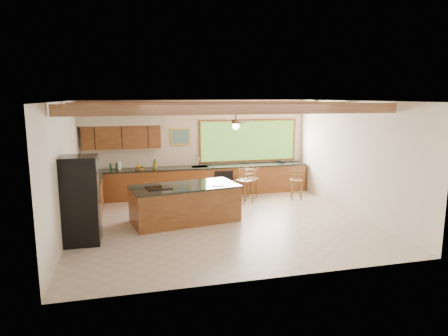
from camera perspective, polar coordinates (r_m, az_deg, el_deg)
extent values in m
plane|color=#BFAC9E|center=(10.09, -0.36, -7.75)|extent=(7.20, 7.20, 0.00)
cube|color=beige|center=(12.88, -3.79, 2.99)|extent=(7.20, 0.04, 3.00)
cube|color=beige|center=(6.68, 6.25, -3.78)|extent=(7.20, 0.04, 3.00)
cube|color=beige|center=(9.56, -21.83, -0.23)|extent=(0.04, 6.50, 3.00)
cube|color=beige|center=(11.14, 17.95, 1.38)|extent=(0.04, 6.50, 3.00)
cube|color=#9F784F|center=(9.60, -0.38, 9.54)|extent=(7.20, 6.50, 0.04)
cube|color=#A26F51|center=(8.06, 2.34, 8.42)|extent=(7.10, 0.15, 0.22)
cube|color=#A26F51|center=(10.09, -1.05, 8.78)|extent=(7.10, 0.15, 0.22)
cube|color=#A26F51|center=(11.85, -3.04, 8.97)|extent=(7.10, 0.15, 0.22)
cube|color=brown|center=(12.45, -14.39, 4.29)|extent=(2.30, 0.35, 0.70)
cube|color=beige|center=(12.33, -14.51, 7.03)|extent=(2.60, 0.50, 0.48)
cylinder|color=#FFEABF|center=(12.37, -17.72, 5.82)|extent=(0.10, 0.10, 0.01)
cylinder|color=#FFEABF|center=(12.36, -11.20, 6.10)|extent=(0.10, 0.10, 0.01)
cube|color=#6FA139|center=(13.24, 3.50, 3.92)|extent=(3.20, 0.04, 1.30)
cube|color=gold|center=(12.73, -6.23, 4.45)|extent=(0.64, 0.03, 0.54)
cube|color=#40745B|center=(12.71, -6.22, 4.44)|extent=(0.54, 0.01, 0.44)
cube|color=brown|center=(12.73, -3.46, -1.94)|extent=(7.00, 0.65, 0.88)
cube|color=black|center=(12.64, -3.48, 0.10)|extent=(7.04, 0.69, 0.04)
cube|color=brown|center=(11.05, -18.81, -4.34)|extent=(0.65, 2.35, 0.88)
cube|color=black|center=(10.95, -18.94, -2.01)|extent=(0.69, 2.39, 0.04)
cube|color=black|center=(12.56, -0.04, -2.17)|extent=(0.60, 0.02, 0.78)
cube|color=silver|center=(12.64, -3.48, 0.12)|extent=(0.50, 0.38, 0.03)
cylinder|color=silver|center=(12.81, -3.66, 1.00)|extent=(0.03, 0.03, 0.30)
cylinder|color=silver|center=(12.69, -3.58, 1.51)|extent=(0.03, 0.20, 0.03)
cylinder|color=white|center=(12.45, -14.73, 0.35)|extent=(0.11, 0.11, 0.27)
cylinder|color=#1C3F19|center=(12.59, -15.90, 0.22)|extent=(0.05, 0.05, 0.19)
cylinder|color=#1C3F19|center=(12.49, -15.09, 0.22)|extent=(0.06, 0.06, 0.21)
cube|color=black|center=(13.47, 8.24, 0.92)|extent=(0.24, 0.21, 0.09)
cube|color=brown|center=(10.11, -5.60, -5.17)|extent=(2.76, 1.63, 0.88)
cube|color=black|center=(10.00, -5.65, -2.63)|extent=(2.81, 1.67, 0.04)
cube|color=black|center=(9.81, -9.32, -2.79)|extent=(0.65, 0.55, 0.02)
cylinder|color=white|center=(10.00, -0.86, -2.43)|extent=(0.32, 0.32, 0.02)
cube|color=black|center=(9.00, -19.74, -4.34)|extent=(0.75, 0.73, 1.89)
cube|color=silver|center=(8.96, -17.40, -4.26)|extent=(0.02, 0.05, 1.73)
cube|color=brown|center=(12.55, 2.63, -1.40)|extent=(0.38, 0.38, 0.04)
cylinder|color=brown|center=(12.45, 2.19, -2.93)|extent=(0.03, 0.03, 0.57)
cylinder|color=brown|center=(12.53, 3.40, -2.86)|extent=(0.03, 0.03, 0.57)
cylinder|color=brown|center=(12.71, 1.84, -2.65)|extent=(0.03, 0.03, 0.57)
cylinder|color=brown|center=(12.79, 3.03, -2.59)|extent=(0.03, 0.03, 0.57)
cube|color=brown|center=(11.69, 3.02, -1.81)|extent=(0.53, 0.53, 0.04)
cylinder|color=brown|center=(11.57, 2.48, -3.72)|extent=(0.04, 0.04, 0.66)
cylinder|color=brown|center=(11.67, 3.99, -3.62)|extent=(0.04, 0.04, 0.66)
cylinder|color=brown|center=(11.87, 2.04, -3.36)|extent=(0.04, 0.04, 0.66)
cylinder|color=brown|center=(11.96, 3.52, -3.27)|extent=(0.04, 0.04, 0.66)
cube|color=brown|center=(12.47, 4.12, -1.51)|extent=(0.43, 0.43, 0.04)
cylinder|color=brown|center=(12.36, 3.69, -3.04)|extent=(0.03, 0.03, 0.57)
cylinder|color=brown|center=(12.45, 4.90, -2.97)|extent=(0.03, 0.03, 0.57)
cylinder|color=brown|center=(12.62, 3.31, -2.77)|extent=(0.03, 0.03, 0.57)
cylinder|color=brown|center=(12.70, 4.50, -2.69)|extent=(0.03, 0.03, 0.57)
cube|color=brown|center=(12.33, 10.34, -1.73)|extent=(0.45, 0.45, 0.04)
cylinder|color=brown|center=(12.22, 9.96, -3.31)|extent=(0.03, 0.03, 0.58)
cylinder|color=brown|center=(12.33, 11.15, -3.23)|extent=(0.03, 0.03, 0.58)
cylinder|color=brown|center=(12.47, 9.44, -3.03)|extent=(0.03, 0.03, 0.58)
cylinder|color=brown|center=(12.58, 10.62, -2.94)|extent=(0.03, 0.03, 0.58)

